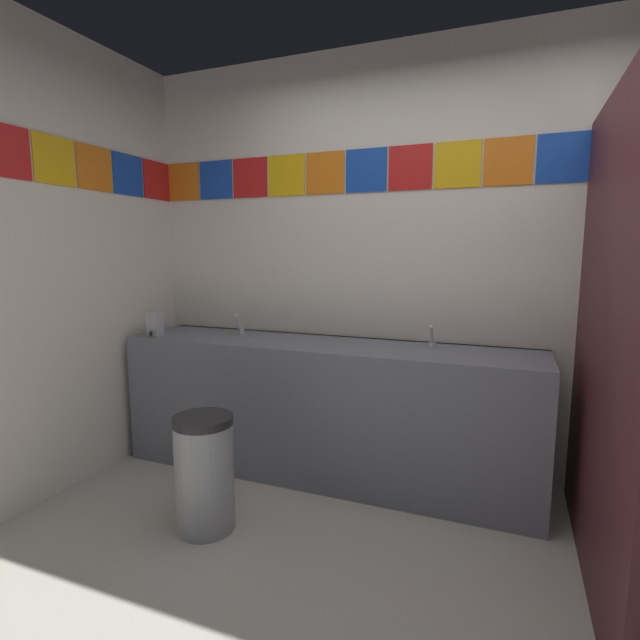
{
  "coord_description": "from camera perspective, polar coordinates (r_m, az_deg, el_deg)",
  "views": [
    {
      "loc": [
        0.33,
        -1.47,
        1.4
      ],
      "look_at": [
        -0.63,
        0.93,
        1.03
      ],
      "focal_mm": 27.0,
      "sensor_mm": 36.0,
      "label": 1
    }
  ],
  "objects": [
    {
      "name": "soap_dispenser",
      "position": [
        3.41,
        -18.99,
        -0.41
      ],
      "size": [
        0.09,
        0.09,
        0.16
      ],
      "color": "#B7BABF",
      "rests_on": "vanity_counter"
    },
    {
      "name": "faucet_right",
      "position": [
        2.88,
        13.15,
        -2.22
      ],
      "size": [
        0.04,
        0.1,
        0.14
      ],
      "color": "silver",
      "rests_on": "vanity_counter"
    },
    {
      "name": "trash_bin",
      "position": [
        2.61,
        -13.52,
        -17.21
      ],
      "size": [
        0.3,
        0.3,
        0.59
      ],
      "color": "#999EA3",
      "rests_on": "ground_plane"
    },
    {
      "name": "wall_back",
      "position": [
        3.05,
        15.65,
        6.49
      ],
      "size": [
        4.15,
        0.09,
        2.65
      ],
      "color": "silver",
      "rests_on": "ground_plane"
    },
    {
      "name": "faucet_left",
      "position": [
        3.32,
        -9.47,
        -0.76
      ],
      "size": [
        0.04,
        0.1,
        0.14
      ],
      "color": "silver",
      "rests_on": "vanity_counter"
    },
    {
      "name": "vanity_counter",
      "position": [
        3.07,
        0.4,
        -10.33
      ],
      "size": [
        2.58,
        0.56,
        0.84
      ],
      "color": "slate",
      "rests_on": "ground_plane"
    }
  ]
}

